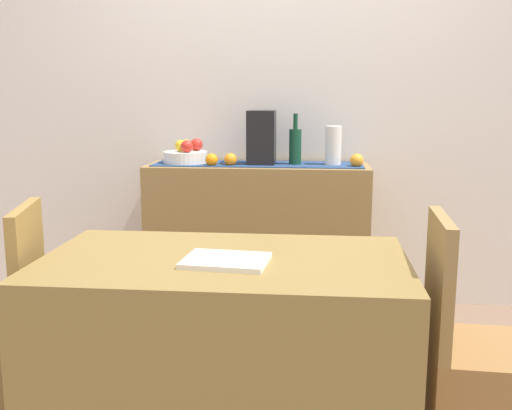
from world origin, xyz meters
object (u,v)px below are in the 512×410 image
(wine_bottle, at_px, (295,146))
(open_book, at_px, (226,261))
(fruit_bowl, at_px, (185,157))
(ceramic_vase, at_px, (333,146))
(sideboard_console, at_px, (258,239))
(dining_table, at_px, (225,356))
(coffee_maker, at_px, (261,138))
(chair_by_corner, at_px, (481,395))

(wine_bottle, height_order, open_book, wine_bottle)
(fruit_bowl, height_order, ceramic_vase, ceramic_vase)
(sideboard_console, relative_size, fruit_bowl, 5.04)
(wine_bottle, distance_m, dining_table, 1.60)
(fruit_bowl, bearing_deg, open_book, -72.85)
(coffee_maker, height_order, ceramic_vase, coffee_maker)
(wine_bottle, bearing_deg, fruit_bowl, 180.00)
(fruit_bowl, height_order, dining_table, fruit_bowl)
(ceramic_vase, bearing_deg, fruit_bowl, 180.00)
(coffee_maker, xyz_separation_m, dining_table, (0.00, -1.46, -0.68))
(wine_bottle, xyz_separation_m, chair_by_corner, (0.71, -1.46, -0.74))
(fruit_bowl, relative_size, wine_bottle, 0.86)
(coffee_maker, distance_m, ceramic_vase, 0.42)
(sideboard_console, height_order, dining_table, sideboard_console)
(sideboard_console, distance_m, coffee_maker, 0.61)
(sideboard_console, distance_m, wine_bottle, 0.60)
(sideboard_console, distance_m, fruit_bowl, 0.65)
(dining_table, bearing_deg, ceramic_vase, 74.18)
(fruit_bowl, distance_m, coffee_maker, 0.47)
(sideboard_console, bearing_deg, dining_table, -89.11)
(fruit_bowl, relative_size, ceramic_vase, 1.13)
(ceramic_vase, distance_m, dining_table, 1.65)
(ceramic_vase, height_order, dining_table, ceramic_vase)
(coffee_maker, height_order, chair_by_corner, coffee_maker)
(ceramic_vase, relative_size, dining_table, 0.18)
(dining_table, bearing_deg, open_book, -76.23)
(coffee_maker, distance_m, open_book, 1.56)
(wine_bottle, xyz_separation_m, dining_table, (-0.19, -1.46, -0.64))
(ceramic_vase, height_order, chair_by_corner, ceramic_vase)
(coffee_maker, relative_size, ceramic_vase, 1.38)
(wine_bottle, relative_size, open_book, 1.06)
(chair_by_corner, bearing_deg, sideboard_console, 122.43)
(fruit_bowl, xyz_separation_m, ceramic_vase, (0.87, 0.00, 0.07))
(ceramic_vase, distance_m, open_book, 1.60)
(chair_by_corner, bearing_deg, fruit_bowl, 132.97)
(open_book, bearing_deg, ceramic_vase, 81.09)
(coffee_maker, bearing_deg, fruit_bowl, 180.00)
(wine_bottle, relative_size, ceramic_vase, 1.31)
(sideboard_console, bearing_deg, wine_bottle, 0.00)
(coffee_maker, relative_size, chair_by_corner, 0.35)
(open_book, bearing_deg, coffee_maker, 96.33)
(dining_table, bearing_deg, fruit_bowl, 107.31)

